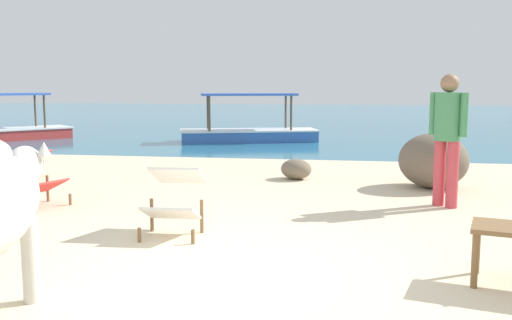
{
  "coord_description": "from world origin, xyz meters",
  "views": [
    {
      "loc": [
        0.77,
        -4.32,
        1.53
      ],
      "look_at": [
        -0.42,
        3.0,
        0.55
      ],
      "focal_mm": 39.98,
      "sensor_mm": 36.0,
      "label": 1
    }
  ],
  "objects_px": {
    "deck_chair_near": "(175,196)",
    "person_standing": "(448,130)",
    "deck_chair_far": "(32,175)",
    "boat_red": "(1,130)",
    "boat_blue": "(249,131)"
  },
  "relations": [
    {
      "from": "deck_chair_far",
      "to": "boat_red",
      "type": "xyz_separation_m",
      "value": [
        -5.57,
        7.85,
        -0.13
      ]
    },
    {
      "from": "boat_red",
      "to": "deck_chair_near",
      "type": "bearing_deg",
      "value": -97.38
    },
    {
      "from": "deck_chair_near",
      "to": "person_standing",
      "type": "relative_size",
      "value": 0.49
    },
    {
      "from": "deck_chair_far",
      "to": "person_standing",
      "type": "height_order",
      "value": "person_standing"
    },
    {
      "from": "deck_chair_near",
      "to": "deck_chair_far",
      "type": "xyz_separation_m",
      "value": [
        -2.15,
        1.01,
        0.0
      ]
    },
    {
      "from": "deck_chair_near",
      "to": "person_standing",
      "type": "bearing_deg",
      "value": 118.52
    },
    {
      "from": "boat_blue",
      "to": "boat_red",
      "type": "bearing_deg",
      "value": -10.18
    },
    {
      "from": "boat_blue",
      "to": "boat_red",
      "type": "distance_m",
      "value": 6.83
    },
    {
      "from": "deck_chair_far",
      "to": "boat_red",
      "type": "height_order",
      "value": "boat_red"
    },
    {
      "from": "deck_chair_far",
      "to": "boat_red",
      "type": "bearing_deg",
      "value": 147.04
    },
    {
      "from": "boat_blue",
      "to": "deck_chair_near",
      "type": "bearing_deg",
      "value": 78.6
    },
    {
      "from": "deck_chair_near",
      "to": "boat_red",
      "type": "distance_m",
      "value": 11.75
    },
    {
      "from": "deck_chair_near",
      "to": "person_standing",
      "type": "distance_m",
      "value": 3.44
    },
    {
      "from": "deck_chair_near",
      "to": "boat_blue",
      "type": "bearing_deg",
      "value": -177.24
    },
    {
      "from": "deck_chair_near",
      "to": "person_standing",
      "type": "xyz_separation_m",
      "value": [
        2.9,
        1.76,
        0.56
      ]
    }
  ]
}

